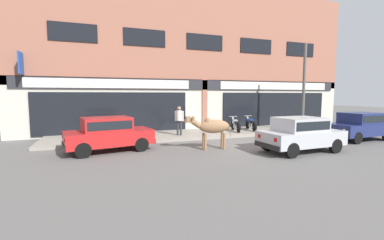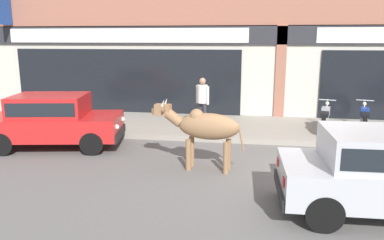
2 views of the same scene
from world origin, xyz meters
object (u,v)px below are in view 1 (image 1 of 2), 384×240
Objects in this scene: motorcycle_0 at (236,125)px; motorcycle_1 at (251,124)px; cow at (212,127)px; car_1 at (108,132)px; car_0 at (360,125)px; pedestrian at (179,118)px; utility_pole at (304,87)px; car_2 at (300,133)px.

motorcycle_1 is (1.17, 0.11, 0.00)m from motorcycle_0.
cow is 0.57× the size of car_1.
cow is at bearing 176.03° from car_0.
pedestrian is 0.30× the size of utility_pole.
utility_pole is at bearing 19.00° from cow.
utility_pole reaches higher than car_1.
car_2 is (7.57, -2.87, 0.00)m from car_1.
car_2 is 0.68× the size of utility_pole.
motorcycle_1 is at bearing 78.09° from car_2.
utility_pole reaches higher than car_0.
car_1 is 4.39m from pedestrian.
car_1 and car_2 have the same top height.
utility_pole is (4.19, -1.08, 2.32)m from motorcycle_0.
pedestrian is (-3.76, -0.37, 0.60)m from motorcycle_0.
pedestrian is (-4.93, -0.48, 0.60)m from motorcycle_1.
car_1 is 2.13× the size of motorcycle_0.
utility_pole reaches higher than motorcycle_1.
car_2 is 2.29× the size of pedestrian.
utility_pole is (7.47, 2.57, 1.86)m from cow.
car_1 is at bearing 159.25° from car_2.
car_0 reaches higher than motorcycle_1.
cow is 0.59× the size of car_2.
car_0 is 5.20m from car_2.
car_1 is at bearing -172.93° from utility_pole.
car_0 is 2.29× the size of pedestrian.
car_1 is 7.99m from motorcycle_0.
car_1 is 2.12× the size of motorcycle_1.
car_0 is at bearing -48.03° from motorcycle_1.
utility_pole reaches higher than pedestrian.
cow reaches higher than car_2.
motorcycle_0 is (-0.01, 5.41, -0.27)m from car_2.
car_0 is at bearing -23.61° from pedestrian.
car_0 is 9.64m from pedestrian.
cow is at bearing -81.67° from pedestrian.
motorcycle_0 is (3.28, 3.65, -0.46)m from cow.
car_0 is (8.35, -0.58, -0.19)m from cow.
cow is at bearing -161.00° from utility_pole.
car_2 is at bearing -134.02° from utility_pole.
cow is at bearing -131.93° from motorcycle_0.
motorcycle_1 is at bearing 158.60° from utility_pole.
car_2 is 2.05× the size of motorcycle_1.
motorcycle_1 is (1.16, 5.51, -0.27)m from car_2.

